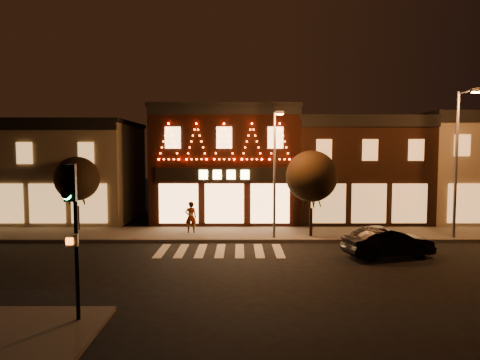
{
  "coord_description": "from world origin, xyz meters",
  "views": [
    {
      "loc": [
        0.98,
        -17.03,
        5.16
      ],
      "look_at": [
        1.02,
        4.0,
        3.66
      ],
      "focal_mm": 31.0,
      "sensor_mm": 36.0,
      "label": 1
    }
  ],
  "objects_px": {
    "dark_sedan": "(388,242)",
    "pedestrian": "(191,217)",
    "streetlamp_mid": "(275,165)",
    "traffic_signal_near": "(72,211)"
  },
  "relations": [
    {
      "from": "streetlamp_mid",
      "to": "pedestrian",
      "type": "height_order",
      "value": "streetlamp_mid"
    },
    {
      "from": "traffic_signal_near",
      "to": "streetlamp_mid",
      "type": "bearing_deg",
      "value": 46.48
    },
    {
      "from": "dark_sedan",
      "to": "pedestrian",
      "type": "bearing_deg",
      "value": 49.86
    },
    {
      "from": "streetlamp_mid",
      "to": "pedestrian",
      "type": "relative_size",
      "value": 3.75
    },
    {
      "from": "traffic_signal_near",
      "to": "dark_sedan",
      "type": "relative_size",
      "value": 1.08
    },
    {
      "from": "traffic_signal_near",
      "to": "pedestrian",
      "type": "xyz_separation_m",
      "value": [
        1.85,
        13.2,
        -2.32
      ]
    },
    {
      "from": "streetlamp_mid",
      "to": "pedestrian",
      "type": "xyz_separation_m",
      "value": [
        -5.0,
        1.63,
        -3.25
      ]
    },
    {
      "from": "traffic_signal_near",
      "to": "streetlamp_mid",
      "type": "distance_m",
      "value": 13.48
    },
    {
      "from": "streetlamp_mid",
      "to": "dark_sedan",
      "type": "xyz_separation_m",
      "value": [
        5.19,
        -3.62,
        -3.65
      ]
    },
    {
      "from": "dark_sedan",
      "to": "traffic_signal_near",
      "type": "bearing_deg",
      "value": 110.55
    }
  ]
}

